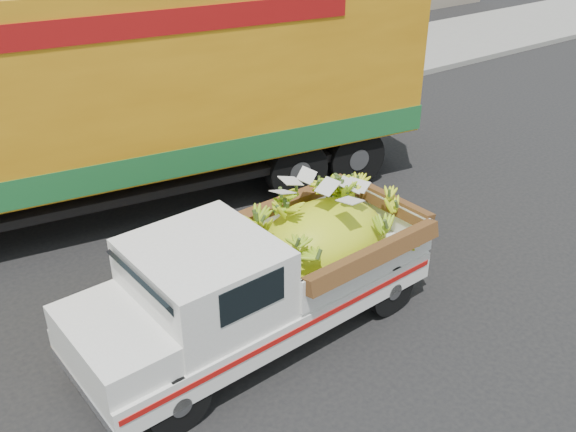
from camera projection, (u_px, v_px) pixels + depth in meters
ground at (150, 358)px, 7.82m from camera, size 100.00×100.00×0.00m
curb at (7, 171)px, 12.32m from camera, size 60.00×0.25×0.15m
pickup_truck at (279, 268)px, 7.99m from camera, size 4.68×1.95×1.61m
semi_trailer at (69, 95)px, 9.93m from camera, size 12.07×4.35×3.80m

